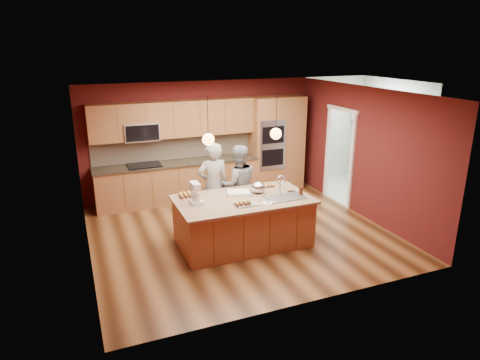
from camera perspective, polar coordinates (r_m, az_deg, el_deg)
name	(u,v)px	position (r m, az deg, el deg)	size (l,w,h in m)	color
floor	(240,233)	(8.34, 0.02, -7.13)	(5.50, 5.50, 0.00)	#412410
ceiling	(240,92)	(7.60, 0.02, 11.66)	(5.50, 5.50, 0.00)	white
wall_back	(200,139)	(10.16, -5.29, 5.42)	(5.50, 5.50, 0.00)	#4D1414
wall_front	(311,215)	(5.75, 9.43, -4.56)	(5.50, 5.50, 0.00)	#4D1414
wall_left	(82,184)	(7.34, -20.32, -0.50)	(5.00, 5.00, 0.00)	#4D1414
wall_right	(363,153)	(9.22, 16.11, 3.52)	(5.00, 5.00, 0.00)	#4D1414
cabinet_run	(176,160)	(9.83, -8.59, 2.69)	(3.74, 0.64, 2.30)	brown
oven_column	(276,144)	(10.59, 4.86, 4.84)	(1.30, 0.62, 2.30)	brown
doorway_trim	(339,158)	(9.90, 13.07, 2.92)	(0.08, 1.11, 2.20)	white
laundry_room	(389,111)	(11.02, 19.23, 8.66)	(2.60, 2.70, 2.70)	beige
pendant_left	(208,139)	(7.08, -4.25, 5.45)	(0.20, 0.20, 0.80)	black
pendant_right	(276,134)	(7.54, 4.81, 6.20)	(0.20, 0.20, 0.80)	black
island	(244,221)	(7.76, 0.51, -5.43)	(2.39, 1.34, 1.26)	brown
person_left	(213,186)	(8.34, -3.60, -0.77)	(0.63, 0.41, 1.72)	black
person_right	(238,185)	(8.53, -0.22, -0.66)	(0.79, 0.62, 1.63)	gray
stand_mixer	(196,194)	(7.36, -5.95, -1.93)	(0.20, 0.27, 0.37)	white
sheet_cake	(238,193)	(7.82, -0.20, -1.69)	(0.54, 0.46, 0.05)	white
cooling_rack	(246,204)	(7.31, 0.81, -3.22)	(0.38, 0.27, 0.02)	#A8ABB0
mixing_bowl	(258,187)	(7.85, 2.45, -0.99)	(0.26, 0.26, 0.22)	silver
plate	(267,203)	(7.36, 3.68, -3.12)	(0.17, 0.17, 0.01)	white
tumbler	(301,191)	(7.84, 8.12, -1.44)	(0.08, 0.08, 0.15)	#38170B
phone	(291,191)	(8.00, 6.86, -1.50)	(0.14, 0.07, 0.01)	black
cupcakes_left	(187,195)	(7.74, -7.02, -1.95)	(0.32, 0.24, 0.07)	gold
cupcakes_rack	(243,203)	(7.24, 0.39, -3.10)	(0.28, 0.14, 0.06)	gold
cupcakes_right	(268,185)	(8.22, 3.79, -0.68)	(0.21, 0.21, 0.06)	gold
washer	(390,173)	(10.93, 19.34, 0.89)	(0.65, 0.67, 1.05)	white
dryer	(369,167)	(11.51, 16.76, 1.65)	(0.57, 0.59, 0.92)	white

